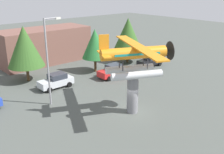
% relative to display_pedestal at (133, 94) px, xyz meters
% --- Properties ---
extents(ground_plane, '(140.00, 140.00, 0.00)m').
position_rel_display_pedestal_xyz_m(ground_plane, '(0.00, 0.00, -1.91)').
color(ground_plane, '#4C514C').
extents(display_pedestal, '(1.10, 1.10, 3.82)m').
position_rel_display_pedestal_xyz_m(display_pedestal, '(0.00, 0.00, 0.00)').
color(display_pedestal, slate).
rests_on(display_pedestal, ground).
extents(floatplane_monument, '(7.14, 9.82, 4.00)m').
position_rel_display_pedestal_xyz_m(floatplane_monument, '(0.12, -0.06, 3.58)').
color(floatplane_monument, silver).
rests_on(floatplane_monument, display_pedestal).
extents(car_mid_silver, '(4.20, 2.02, 1.76)m').
position_rel_display_pedestal_xyz_m(car_mid_silver, '(-2.25, 10.70, -1.03)').
color(car_mid_silver, silver).
rests_on(car_mid_silver, ground).
extents(car_far_red, '(4.20, 2.02, 1.76)m').
position_rel_display_pedestal_xyz_m(car_far_red, '(5.53, 9.06, -1.03)').
color(car_far_red, red).
rests_on(car_far_red, ground).
extents(car_distant_black, '(4.20, 2.02, 1.76)m').
position_rel_display_pedestal_xyz_m(car_distant_black, '(13.15, 9.00, -1.03)').
color(car_distant_black, black).
rests_on(car_distant_black, ground).
extents(streetlight_primary, '(1.84, 0.28, 8.95)m').
position_rel_display_pedestal_xyz_m(streetlight_primary, '(-4.95, 6.92, 3.21)').
color(streetlight_primary, gray).
rests_on(streetlight_primary, ground).
extents(storefront_building, '(14.25, 5.98, 5.41)m').
position_rel_display_pedestal_xyz_m(storefront_building, '(2.33, 22.00, 0.79)').
color(storefront_building, brown).
rests_on(storefront_building, ground).
extents(tree_east, '(4.64, 4.64, 7.16)m').
position_rel_display_pedestal_xyz_m(tree_east, '(-3.74, 15.33, 2.66)').
color(tree_east, brown).
rests_on(tree_east, ground).
extents(tree_center_back, '(3.70, 3.70, 6.15)m').
position_rel_display_pedestal_xyz_m(tree_center_back, '(5.26, 12.56, 2.17)').
color(tree_center_back, brown).
rests_on(tree_center_back, ground).
extents(tree_far_east, '(4.94, 4.94, 7.08)m').
position_rel_display_pedestal_xyz_m(tree_far_east, '(12.20, 12.98, 2.42)').
color(tree_far_east, brown).
rests_on(tree_far_east, ground).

